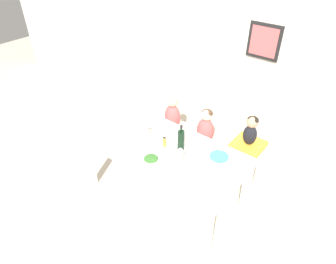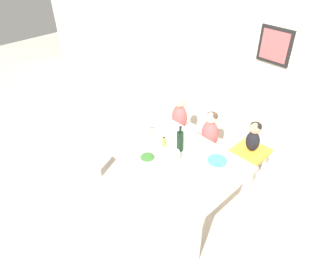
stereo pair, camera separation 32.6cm
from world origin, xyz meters
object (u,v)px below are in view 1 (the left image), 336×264
paper_towel_roll (143,133)px  dinner_plate_front_left (112,139)px  chair_far_center (204,146)px  wine_bottle (181,140)px  person_child_center (206,127)px  chair_far_left (172,131)px  salad_bowl_large (151,160)px  dinner_plate_back_right (219,156)px  person_baby_right (251,129)px  dinner_plate_back_left (146,124)px  wine_glass_near (180,153)px  chair_right_highchair (246,153)px  person_child_left (172,113)px

paper_towel_roll → dinner_plate_front_left: paper_towel_roll is taller
chair_far_center → wine_bottle: bearing=-84.0°
person_child_center → chair_far_left: bearing=-179.9°
salad_bowl_large → dinner_plate_back_right: bearing=46.8°
paper_towel_roll → wine_bottle: bearing=23.5°
person_baby_right → paper_towel_roll: (-0.91, -0.80, -0.01)m
dinner_plate_back_left → salad_bowl_large: bearing=-44.3°
chair_far_left → chair_far_center: size_ratio=1.00×
wine_glass_near → person_baby_right: bearing=63.3°
dinner_plate_front_left → dinner_plate_back_left: bearing=76.9°
chair_right_highchair → paper_towel_roll: (-0.91, -0.80, 0.34)m
person_child_left → dinner_plate_front_left: person_child_left is taller
dinner_plate_front_left → person_baby_right: bearing=38.1°
person_child_center → dinner_plate_front_left: (-0.66, -0.98, 0.07)m
chair_far_left → dinner_plate_front_left: dinner_plate_front_left is taller
wine_glass_near → dinner_plate_back_left: 0.80m
chair_far_center → salad_bowl_large: bearing=-91.8°
salad_bowl_large → dinner_plate_front_left: bearing=176.8°
chair_far_center → dinner_plate_back_left: bearing=-137.5°
dinner_plate_front_left → dinner_plate_back_right: 1.23m
chair_far_left → salad_bowl_large: (0.50, -1.01, 0.42)m
dinner_plate_back_left → dinner_plate_back_right: bearing=1.5°
wine_bottle → dinner_plate_back_right: size_ratio=1.52×
wine_bottle → wine_glass_near: wine_bottle is taller
wine_bottle → salad_bowl_large: size_ratio=1.79×
paper_towel_roll → dinner_plate_back_right: bearing=21.9°
chair_right_highchair → person_child_center: person_child_center is taller
chair_right_highchair → person_child_center: (-0.58, 0.00, 0.14)m
chair_right_highchair → wine_bottle: bearing=-129.6°
wine_glass_near → dinner_plate_back_left: bearing=158.2°
wine_glass_near → salad_bowl_large: size_ratio=1.00×
dinner_plate_front_left → dinner_plate_back_right: bearing=23.8°
chair_far_left → wine_glass_near: 1.18m
chair_far_left → chair_far_center: (0.53, 0.00, 0.00)m
wine_bottle → dinner_plate_back_right: 0.45m
person_child_center → paper_towel_roll: paper_towel_roll is taller
person_baby_right → paper_towel_roll: bearing=-138.8°
person_child_left → paper_towel_roll: 0.85m
chair_right_highchair → dinner_plate_back_right: dinner_plate_back_right is taller
person_child_left → wine_bottle: bearing=-46.5°
wine_bottle → salad_bowl_large: wine_bottle is taller
dinner_plate_front_left → dinner_plate_back_left: 0.48m
chair_far_left → dinner_plate_back_left: 0.63m
chair_far_center → person_baby_right: (0.58, 0.00, 0.52)m
chair_far_left → dinner_plate_back_right: bearing=-25.6°
wine_bottle → wine_glass_near: bearing=-55.8°
dinner_plate_front_left → dinner_plate_back_left: (0.11, 0.47, 0.00)m
chair_far_left → chair_right_highchair: (1.11, -0.00, 0.17)m
person_child_center → paper_towel_roll: 0.89m
wine_bottle → dinner_plate_front_left: (-0.73, -0.35, -0.12)m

